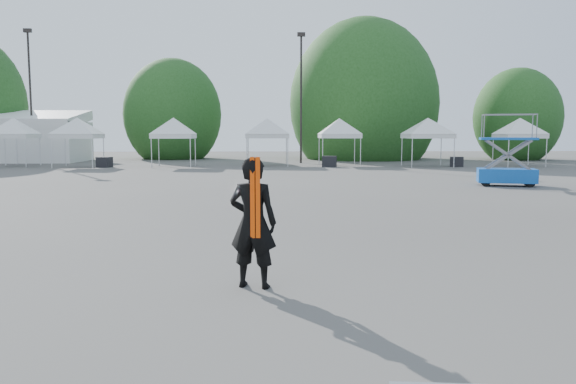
{
  "coord_description": "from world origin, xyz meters",
  "views": [
    {
      "loc": [
        0.35,
        -10.94,
        2.28
      ],
      "look_at": [
        0.72,
        -1.58,
        1.3
      ],
      "focal_mm": 35.0,
      "sensor_mm": 36.0,
      "label": 1
    }
  ],
  "objects": [
    {
      "name": "ground",
      "position": [
        0.0,
        0.0,
        0.0
      ],
      "size": [
        120.0,
        120.0,
        0.0
      ],
      "primitive_type": "plane",
      "color": "#474442",
      "rests_on": "ground"
    },
    {
      "name": "light_pole_west",
      "position": [
        -18.0,
        34.0,
        5.77
      ],
      "size": [
        0.6,
        0.25,
        10.3
      ],
      "color": "black",
      "rests_on": "ground"
    },
    {
      "name": "light_pole_east",
      "position": [
        3.0,
        32.0,
        5.52
      ],
      "size": [
        0.6,
        0.25,
        9.8
      ],
      "color": "black",
      "rests_on": "ground"
    },
    {
      "name": "tree_mid_w",
      "position": [
        -8.0,
        40.0,
        3.93
      ],
      "size": [
        4.16,
        4.16,
        6.33
      ],
      "color": "#382314",
      "rests_on": "ground"
    },
    {
      "name": "tree_mid_e",
      "position": [
        9.0,
        39.0,
        4.84
      ],
      "size": [
        5.12,
        5.12,
        7.79
      ],
      "color": "#382314",
      "rests_on": "ground"
    },
    {
      "name": "tree_far_e",
      "position": [
        22.0,
        37.0,
        3.63
      ],
      "size": [
        3.84,
        3.84,
        5.84
      ],
      "color": "#382314",
      "rests_on": "ground"
    },
    {
      "name": "tent_b",
      "position": [
        -17.0,
        28.53,
        3.06
      ],
      "size": [
        3.76,
        3.76,
        3.88
      ],
      "color": "silver",
      "rests_on": "ground"
    },
    {
      "name": "tent_c",
      "position": [
        -12.31,
        27.4,
        3.06
      ],
      "size": [
        4.0,
        4.0,
        3.88
      ],
      "color": "silver",
      "rests_on": "ground"
    },
    {
      "name": "tent_d",
      "position": [
        -5.9,
        27.41,
        3.06
      ],
      "size": [
        3.87,
        3.87,
        3.88
      ],
      "color": "silver",
      "rests_on": "ground"
    },
    {
      "name": "tent_e",
      "position": [
        0.42,
        28.79,
        3.06
      ],
      "size": [
        4.24,
        4.24,
        3.88
      ],
      "color": "silver",
      "rests_on": "ground"
    },
    {
      "name": "tent_f",
      "position": [
        5.54,
        28.88,
        3.06
      ],
      "size": [
        3.99,
        3.99,
        3.88
      ],
      "color": "silver",
      "rests_on": "ground"
    },
    {
      "name": "tent_g",
      "position": [
        11.43,
        27.34,
        3.06
      ],
      "size": [
        4.28,
        4.28,
        3.88
      ],
      "color": "silver",
      "rests_on": "ground"
    },
    {
      "name": "tent_h",
      "position": [
        17.8,
        27.23,
        3.06
      ],
      "size": [
        3.93,
        3.93,
        3.88
      ],
      "color": "silver",
      "rests_on": "ground"
    },
    {
      "name": "man",
      "position": [
        0.15,
        -2.77,
        0.98
      ],
      "size": [
        0.81,
        0.63,
        1.95
      ],
      "rotation": [
        0.0,
        0.0,
        2.88
      ],
      "color": "black",
      "rests_on": "ground"
    },
    {
      "name": "scissor_lift",
      "position": [
        10.79,
        12.98,
        1.56
      ],
      "size": [
        2.63,
        1.81,
        3.1
      ],
      "rotation": [
        0.0,
        0.0,
        -0.28
      ],
      "color": "#0B399A",
      "rests_on": "ground"
    },
    {
      "name": "crate_west",
      "position": [
        -10.51,
        27.09,
        0.35
      ],
      "size": [
        1.07,
        0.95,
        0.69
      ],
      "primitive_type": "cube",
      "rotation": [
        0.0,
        0.0,
        -0.33
      ],
      "color": "black",
      "rests_on": "ground"
    },
    {
      "name": "crate_mid",
      "position": [
        4.63,
        26.95,
        0.37
      ],
      "size": [
        1.08,
        0.91,
        0.74
      ],
      "primitive_type": "cube",
      "rotation": [
        0.0,
        0.0,
        -0.19
      ],
      "color": "black",
      "rests_on": "ground"
    },
    {
      "name": "crate_east",
      "position": [
        13.35,
        26.88,
        0.34
      ],
      "size": [
        1.02,
        0.89,
        0.68
      ],
      "primitive_type": "cube",
      "rotation": [
        0.0,
        0.0,
        -0.28
      ],
      "color": "black",
      "rests_on": "ground"
    }
  ]
}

